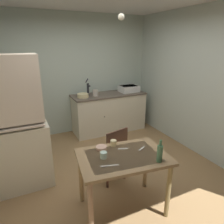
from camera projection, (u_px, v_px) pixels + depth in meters
ground_plane at (108, 176)px, 3.31m from camera, size 5.02×5.02×0.00m
wall_back at (70, 76)px, 4.65m from camera, size 3.84×0.10×2.66m
wall_right at (206, 85)px, 3.66m from camera, size 0.10×4.12×2.66m
hutch_cabinet at (8, 132)px, 2.78m from camera, size 1.04×0.45×1.91m
counter_cabinet at (109, 112)px, 4.94m from camera, size 1.72×0.64×0.91m
sink_basin at (129, 89)px, 4.98m from camera, size 0.44×0.34×0.15m
hand_pump at (88, 88)px, 4.58m from camera, size 0.05×0.27×0.39m
mixing_bowl_counter at (83, 96)px, 4.47m from camera, size 0.25×0.25×0.08m
stoneware_crock at (95, 93)px, 4.60m from camera, size 0.13×0.13×0.14m
dining_table at (123, 164)px, 2.48m from camera, size 1.14×0.83×0.77m
chair_far_side at (112, 153)px, 3.09m from camera, size 0.49×0.49×0.88m
serving_bowl_wide at (101, 148)px, 2.59m from camera, size 0.14×0.14×0.03m
teacup_cream at (104, 155)px, 2.38m from camera, size 0.08×0.08×0.08m
teacup_mint at (113, 143)px, 2.67m from camera, size 0.08×0.08×0.07m
glass_bottle at (160, 153)px, 2.28m from camera, size 0.06×0.06×0.27m
table_knife at (110, 166)px, 2.24m from camera, size 0.20×0.07×0.00m
teaspoon_near_bowl at (142, 148)px, 2.60m from camera, size 0.13×0.07×0.00m
teaspoon_by_cup at (123, 149)px, 2.59m from camera, size 0.13×0.06×0.00m
pendant_bulb at (121, 17)px, 2.48m from camera, size 0.08×0.08×0.08m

